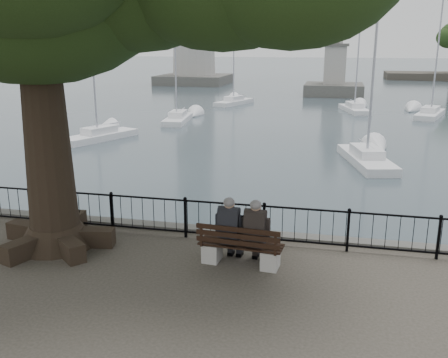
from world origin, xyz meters
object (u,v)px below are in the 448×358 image
(person_left, at_px, (231,232))
(person_right, at_px, (257,235))
(bench, at_px, (240,251))
(lion_monument, at_px, (335,74))

(person_left, xyz_separation_m, person_right, (0.59, -0.05, 0.00))
(person_left, height_order, person_right, same)
(bench, height_order, person_right, person_right)
(person_right, height_order, lion_monument, lion_monument)
(person_left, bearing_deg, person_right, -4.44)
(bench, relative_size, lion_monument, 0.20)
(bench, xyz_separation_m, person_right, (0.35, 0.08, 0.38))
(person_left, relative_size, person_right, 1.00)
(lion_monument, bearing_deg, person_right, -91.16)
(lion_monument, bearing_deg, bench, -91.56)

